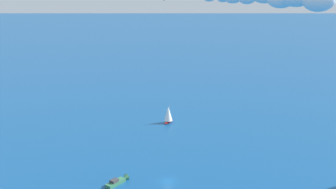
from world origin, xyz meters
name	(u,v)px	position (x,y,z in m)	size (l,w,h in m)	color
ground_plane	(168,181)	(0.00, 0.00, 0.00)	(2000.00, 2000.00, 0.00)	navy
sailboat_far_stbd	(168,115)	(-17.21, 50.91, 3.64)	(3.97, 6.39, 7.96)	#B21E1E
motorboat_trailing	(118,181)	(-13.12, -5.65, 0.62)	(4.34, 8.20, 2.31)	#33704C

